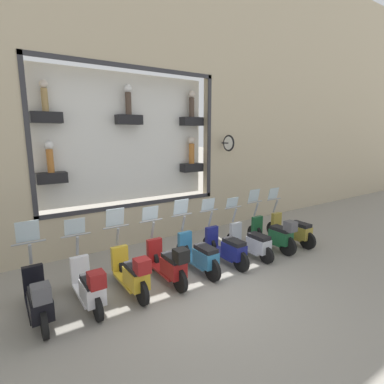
% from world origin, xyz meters
% --- Properties ---
extents(ground_plane, '(120.00, 120.00, 0.00)m').
position_xyz_m(ground_plane, '(0.00, 0.00, 0.00)').
color(ground_plane, gray).
extents(building_facade, '(1.20, 36.00, 9.57)m').
position_xyz_m(building_facade, '(3.60, -0.00, 4.88)').
color(building_facade, tan).
rests_on(building_facade, ground_plane).
extents(scooter_olive_0, '(1.80, 0.60, 1.63)m').
position_xyz_m(scooter_olive_0, '(0.74, -3.96, 0.44)').
color(scooter_olive_0, black).
rests_on(scooter_olive_0, ground_plane).
extents(scooter_green_1, '(1.81, 0.61, 1.68)m').
position_xyz_m(scooter_green_1, '(0.69, -3.08, 0.49)').
color(scooter_green_1, black).
rests_on(scooter_green_1, ground_plane).
extents(scooter_silver_2, '(1.79, 0.61, 1.52)m').
position_xyz_m(scooter_silver_2, '(0.73, -2.20, 0.41)').
color(scooter_silver_2, black).
rests_on(scooter_silver_2, ground_plane).
extents(scooter_navy_3, '(1.80, 0.60, 1.60)m').
position_xyz_m(scooter_navy_3, '(0.74, -1.33, 0.44)').
color(scooter_navy_3, black).
rests_on(scooter_navy_3, ground_plane).
extents(scooter_teal_4, '(1.81, 0.60, 1.69)m').
position_xyz_m(scooter_teal_4, '(0.74, -0.45, 0.45)').
color(scooter_teal_4, black).
rests_on(scooter_teal_4, ground_plane).
extents(scooter_red_5, '(1.80, 0.60, 1.62)m').
position_xyz_m(scooter_red_5, '(0.68, 0.43, 0.48)').
color(scooter_red_5, black).
rests_on(scooter_red_5, ground_plane).
extents(scooter_yellow_6, '(1.80, 0.60, 1.69)m').
position_xyz_m(scooter_yellow_6, '(0.68, 1.31, 0.48)').
color(scooter_yellow_6, black).
rests_on(scooter_yellow_6, ground_plane).
extents(scooter_white_7, '(1.79, 0.61, 1.59)m').
position_xyz_m(scooter_white_7, '(0.67, 2.19, 0.46)').
color(scooter_white_7, black).
rests_on(scooter_white_7, ground_plane).
extents(scooter_black_8, '(1.80, 0.61, 1.69)m').
position_xyz_m(scooter_black_8, '(0.68, 3.07, 0.47)').
color(scooter_black_8, black).
rests_on(scooter_black_8, ground_plane).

